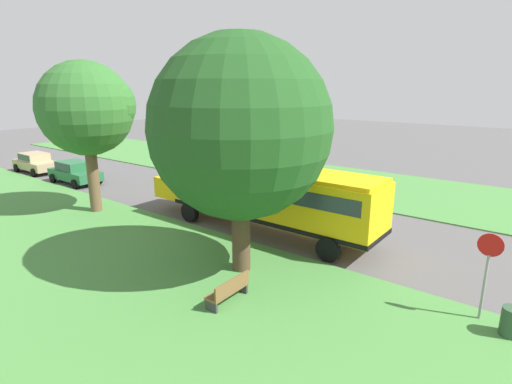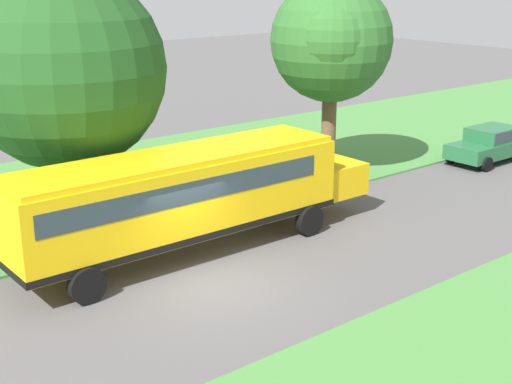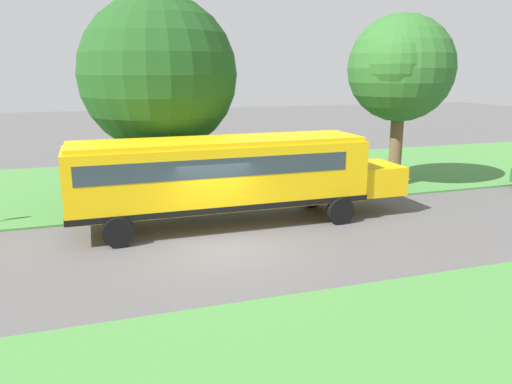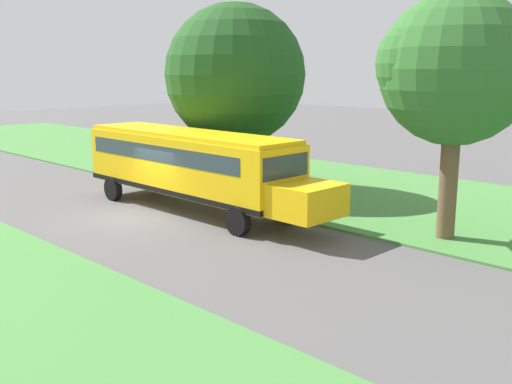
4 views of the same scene
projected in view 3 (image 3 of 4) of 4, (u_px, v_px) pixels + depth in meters
The scene contains 6 objects.
ground_plane at pixel (224, 247), 15.91m from camera, with size 120.00×120.00×0.00m, color #565454.
grass_verge at pixel (173, 182), 25.12m from camera, with size 12.00×80.00×0.08m, color #47843D.
school_bus at pixel (228, 173), 17.87m from camera, with size 2.84×12.42×3.16m.
oak_tree_beside_bus at pixel (162, 73), 20.18m from camera, with size 6.37×6.37×8.52m.
oak_tree_roadside_mid at pixel (400, 68), 22.67m from camera, with size 4.87×4.87×8.04m.
park_bench at pixel (131, 183), 22.89m from camera, with size 1.61×0.53×0.92m.
Camera 3 is at (14.59, -3.78, 5.49)m, focal length 35.00 mm.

